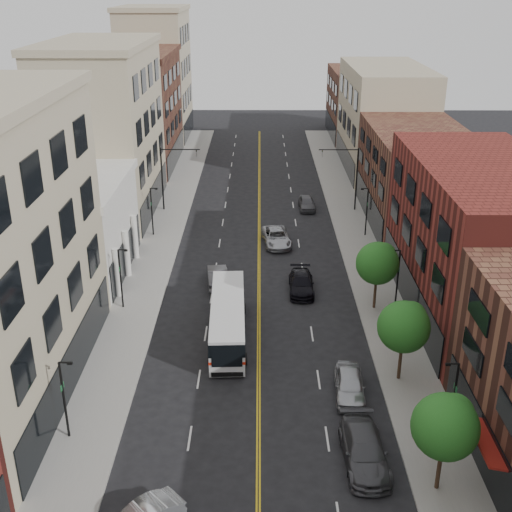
{
  "coord_description": "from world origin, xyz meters",
  "views": [
    {
      "loc": [
        0.03,
        -21.95,
        24.51
      ],
      "look_at": [
        -0.23,
        23.18,
        5.0
      ],
      "focal_mm": 45.0,
      "sensor_mm": 36.0,
      "label": 1
    }
  ],
  "objects_px": {
    "car_lane_b": "(276,237)",
    "car_lane_c": "(307,203)",
    "car_lane_behind": "(218,276)",
    "car_parked_far": "(350,385)",
    "car_parked_mid": "(364,450)",
    "city_bus": "(228,317)",
    "car_lane_a": "(301,283)"
  },
  "relations": [
    {
      "from": "car_lane_behind",
      "to": "car_lane_c",
      "type": "bearing_deg",
      "value": -120.34
    },
    {
      "from": "car_parked_far",
      "to": "car_lane_c",
      "type": "bearing_deg",
      "value": 93.85
    },
    {
      "from": "city_bus",
      "to": "car_lane_behind",
      "type": "bearing_deg",
      "value": 96.3
    },
    {
      "from": "car_lane_a",
      "to": "car_lane_b",
      "type": "height_order",
      "value": "car_lane_b"
    },
    {
      "from": "car_parked_mid",
      "to": "car_lane_behind",
      "type": "height_order",
      "value": "car_parked_mid"
    },
    {
      "from": "city_bus",
      "to": "car_lane_b",
      "type": "distance_m",
      "value": 18.73
    },
    {
      "from": "car_parked_far",
      "to": "car_lane_b",
      "type": "bearing_deg",
      "value": 102.42
    },
    {
      "from": "car_parked_mid",
      "to": "car_lane_c",
      "type": "relative_size",
      "value": 1.3
    },
    {
      "from": "car_parked_mid",
      "to": "car_lane_c",
      "type": "distance_m",
      "value": 42.5
    },
    {
      "from": "car_parked_far",
      "to": "car_lane_a",
      "type": "xyz_separation_m",
      "value": [
        -2.2,
        14.92,
        -0.05
      ]
    },
    {
      "from": "car_parked_far",
      "to": "car_lane_a",
      "type": "distance_m",
      "value": 15.08
    },
    {
      "from": "car_parked_far",
      "to": "car_lane_c",
      "type": "height_order",
      "value": "car_parked_far"
    },
    {
      "from": "car_parked_far",
      "to": "car_lane_c",
      "type": "distance_m",
      "value": 36.28
    },
    {
      "from": "car_lane_c",
      "to": "car_parked_far",
      "type": "bearing_deg",
      "value": -91.11
    },
    {
      "from": "car_lane_b",
      "to": "car_lane_behind",
      "type": "bearing_deg",
      "value": -127.24
    },
    {
      "from": "car_parked_far",
      "to": "car_lane_b",
      "type": "height_order",
      "value": "car_parked_far"
    },
    {
      "from": "car_lane_behind",
      "to": "car_lane_c",
      "type": "height_order",
      "value": "car_lane_behind"
    },
    {
      "from": "car_lane_behind",
      "to": "car_lane_b",
      "type": "bearing_deg",
      "value": -125.76
    },
    {
      "from": "car_parked_mid",
      "to": "car_lane_b",
      "type": "xyz_separation_m",
      "value": [
        -4.06,
        31.72,
        -0.05
      ]
    },
    {
      "from": "car_lane_c",
      "to": "car_lane_behind",
      "type": "bearing_deg",
      "value": -115.9
    },
    {
      "from": "city_bus",
      "to": "car_lane_b",
      "type": "height_order",
      "value": "city_bus"
    },
    {
      "from": "car_parked_mid",
      "to": "car_lane_behind",
      "type": "relative_size",
      "value": 1.18
    },
    {
      "from": "car_lane_b",
      "to": "car_lane_c",
      "type": "xyz_separation_m",
      "value": [
        3.76,
        10.78,
        -0.03
      ]
    },
    {
      "from": "car_parked_mid",
      "to": "car_lane_a",
      "type": "distance_m",
      "value": 21.25
    },
    {
      "from": "car_parked_mid",
      "to": "car_lane_b",
      "type": "relative_size",
      "value": 1.02
    },
    {
      "from": "city_bus",
      "to": "car_lane_b",
      "type": "xyz_separation_m",
      "value": [
        4.03,
        18.27,
        -0.89
      ]
    },
    {
      "from": "car_parked_mid",
      "to": "car_lane_b",
      "type": "distance_m",
      "value": 31.98
    },
    {
      "from": "car_lane_behind",
      "to": "car_lane_c",
      "type": "xyz_separation_m",
      "value": [
        9.09,
        20.12,
        -0.05
      ]
    },
    {
      "from": "car_parked_far",
      "to": "car_lane_a",
      "type": "bearing_deg",
      "value": 101.75
    },
    {
      "from": "city_bus",
      "to": "car_lane_b",
      "type": "relative_size",
      "value": 2.02
    },
    {
      "from": "car_lane_a",
      "to": "car_lane_c",
      "type": "bearing_deg",
      "value": 85.74
    },
    {
      "from": "car_parked_far",
      "to": "car_lane_b",
      "type": "xyz_separation_m",
      "value": [
        -4.06,
        25.5,
        -0.02
      ]
    }
  ]
}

